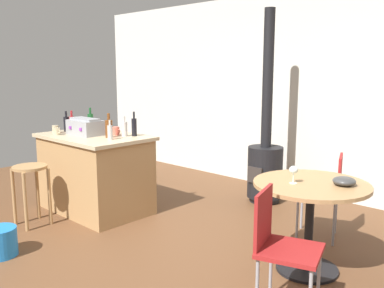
{
  "coord_description": "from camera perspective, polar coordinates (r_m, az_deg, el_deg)",
  "views": [
    {
      "loc": [
        2.74,
        -2.24,
        1.65
      ],
      "look_at": [
        -0.06,
        0.77,
        0.92
      ],
      "focal_mm": 38.79,
      "sensor_mm": 36.0,
      "label": 1
    }
  ],
  "objects": [
    {
      "name": "bottle_0",
      "position": [
        4.78,
        -7.96,
        2.38
      ],
      "size": [
        0.06,
        0.06,
        0.28
      ],
      "color": "black",
      "rests_on": "kitchen_island"
    },
    {
      "name": "wine_glass",
      "position": [
        3.41,
        13.8,
        -3.56
      ],
      "size": [
        0.07,
        0.07,
        0.14
      ],
      "color": "silver",
      "rests_on": "dining_table"
    },
    {
      "name": "dining_table",
      "position": [
        3.54,
        15.93,
        -7.96
      ],
      "size": [
        0.93,
        0.93,
        0.76
      ],
      "color": "black",
      "rests_on": "ground_plane"
    },
    {
      "name": "back_wall",
      "position": [
        5.79,
        14.75,
        6.77
      ],
      "size": [
        8.0,
        0.1,
        2.7
      ],
      "primitive_type": "cube",
      "color": "beige",
      "rests_on": "ground_plane"
    },
    {
      "name": "cup_1",
      "position": [
        4.89,
        -10.4,
        1.78
      ],
      "size": [
        0.12,
        0.08,
        0.1
      ],
      "color": "#DB6651",
      "rests_on": "kitchen_island"
    },
    {
      "name": "bottle_4",
      "position": [
        5.33,
        -16.88,
        2.7
      ],
      "size": [
        0.07,
        0.07,
        0.25
      ],
      "color": "black",
      "rests_on": "kitchen_island"
    },
    {
      "name": "cup_2",
      "position": [
        5.08,
        -18.07,
        1.66
      ],
      "size": [
        0.11,
        0.08,
        0.08
      ],
      "color": "tan",
      "rests_on": "kitchen_island"
    },
    {
      "name": "bottle_2",
      "position": [
        4.57,
        -11.2,
        1.63
      ],
      "size": [
        0.06,
        0.06,
        0.22
      ],
      "color": "#B7B2AD",
      "rests_on": "kitchen_island"
    },
    {
      "name": "bottle_1",
      "position": [
        5.26,
        -16.17,
        2.69
      ],
      "size": [
        0.07,
        0.07,
        0.26
      ],
      "color": "maroon",
      "rests_on": "kitchen_island"
    },
    {
      "name": "folding_chair_far",
      "position": [
        2.92,
        11.99,
        -13.07
      ],
      "size": [
        0.5,
        0.5,
        0.86
      ],
      "color": "maroon",
      "rests_on": "ground_plane"
    },
    {
      "name": "cup_0",
      "position": [
        5.24,
        -18.26,
        1.95
      ],
      "size": [
        0.11,
        0.07,
        0.09
      ],
      "color": "tan",
      "rests_on": "kitchen_island"
    },
    {
      "name": "plastic_bucket",
      "position": [
        4.2,
        -24.9,
        -12.12
      ],
      "size": [
        0.3,
        0.3,
        0.26
      ],
      "primitive_type": "cylinder",
      "color": "blue",
      "rests_on": "ground_plane"
    },
    {
      "name": "bottle_6",
      "position": [
        4.72,
        -11.35,
        2.14
      ],
      "size": [
        0.08,
        0.08,
        0.27
      ],
      "color": "#603314",
      "rests_on": "kitchen_island"
    },
    {
      "name": "serving_bowl",
      "position": [
        3.49,
        20.2,
        -4.8
      ],
      "size": [
        0.18,
        0.18,
        0.07
      ],
      "primitive_type": "ellipsoid",
      "color": "#383838",
      "rests_on": "dining_table"
    },
    {
      "name": "folding_chair_near",
      "position": [
        4.29,
        17.94,
        -6.01
      ],
      "size": [
        0.52,
        0.52,
        0.85
      ],
      "color": "maroon",
      "rests_on": "ground_plane"
    },
    {
      "name": "bottle_3",
      "position": [
        5.42,
        -13.77,
        3.07
      ],
      "size": [
        0.07,
        0.07,
        0.28
      ],
      "color": "#194C23",
      "rests_on": "kitchen_island"
    },
    {
      "name": "toolbox",
      "position": [
        4.99,
        -14.45,
        2.3
      ],
      "size": [
        0.44,
        0.27,
        0.2
      ],
      "color": "gray",
      "rests_on": "kitchen_island"
    },
    {
      "name": "wooden_stool",
      "position": [
        4.77,
        -21.31,
        -4.72
      ],
      "size": [
        0.36,
        0.36,
        0.65
      ],
      "color": "#A37A4C",
      "rests_on": "ground_plane"
    },
    {
      "name": "bottle_5",
      "position": [
        4.78,
        -9.28,
        2.09
      ],
      "size": [
        0.07,
        0.07,
        0.23
      ],
      "color": "#B7B2AD",
      "rests_on": "kitchen_island"
    },
    {
      "name": "kitchen_island",
      "position": [
        5.04,
        -13.12,
        -3.89
      ],
      "size": [
        1.31,
        0.86,
        0.91
      ],
      "color": "#A37A4C",
      "rests_on": "ground_plane"
    },
    {
      "name": "ground_plane",
      "position": [
        3.9,
        -7.34,
        -15.0
      ],
      "size": [
        8.8,
        8.8,
        0.0
      ],
      "primitive_type": "plane",
      "color": "brown"
    },
    {
      "name": "wood_stove",
      "position": [
        5.3,
        10.05,
        -1.88
      ],
      "size": [
        0.44,
        0.45,
        2.39
      ],
      "color": "black",
      "rests_on": "ground_plane"
    }
  ]
}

